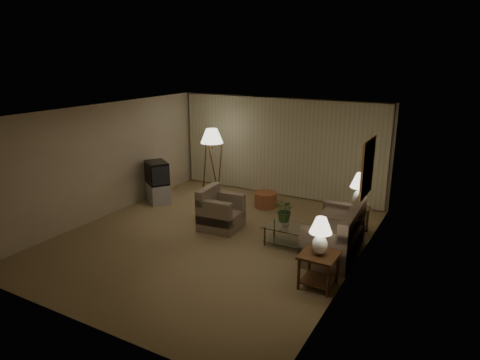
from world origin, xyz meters
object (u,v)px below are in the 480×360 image
(armchair, at_px, (221,213))
(table_lamp_far, at_px, (360,187))
(coffee_table, at_px, (291,234))
(tv_cabinet, at_px, (158,192))
(crt_tv, at_px, (157,173))
(table_lamp_near, at_px, (320,233))
(floor_lamp, at_px, (212,161))
(side_table_far, at_px, (358,216))
(vase, at_px, (285,222))
(sofa, at_px, (334,235))
(side_table_near, at_px, (319,264))
(ottoman, at_px, (266,200))

(armchair, bearing_deg, table_lamp_far, -70.17)
(coffee_table, distance_m, tv_cabinet, 4.29)
(coffee_table, relative_size, crt_tv, 1.32)
(table_lamp_near, height_order, floor_lamp, floor_lamp)
(side_table_far, distance_m, table_lamp_near, 2.67)
(vase, bearing_deg, crt_tv, 167.85)
(sofa, bearing_deg, vase, -87.04)
(side_table_far, distance_m, tv_cabinet, 5.22)
(side_table_near, bearing_deg, tv_cabinet, 157.81)
(armchair, distance_m, coffee_table, 1.76)
(side_table_far, distance_m, coffee_table, 1.69)
(armchair, relative_size, coffee_table, 0.89)
(sofa, height_order, side_table_far, sofa)
(side_table_far, xyz_separation_m, floor_lamp, (-4.18, 0.65, 0.59))
(crt_tv, bearing_deg, coffee_table, 22.84)
(armchair, distance_m, side_table_near, 3.08)
(floor_lamp, bearing_deg, ottoman, -4.18)
(tv_cabinet, relative_size, vase, 5.62)
(sofa, bearing_deg, floor_lamp, -117.97)
(crt_tv, bearing_deg, armchair, 17.48)
(sofa, xyz_separation_m, ottoman, (-2.35, 1.78, -0.20))
(coffee_table, bearing_deg, side_table_far, 53.37)
(table_lamp_far, height_order, tv_cabinet, table_lamp_far)
(tv_cabinet, xyz_separation_m, vase, (4.05, -0.87, 0.25))
(armchair, bearing_deg, crt_tv, 68.71)
(ottoman, bearing_deg, side_table_far, -11.94)
(table_lamp_near, distance_m, ottoman, 4.08)
(side_table_far, bearing_deg, sofa, -96.84)
(coffee_table, bearing_deg, sofa, 6.68)
(armchair, relative_size, ottoman, 1.73)
(table_lamp_far, xyz_separation_m, crt_tv, (-5.20, -0.48, -0.25))
(armchair, xyz_separation_m, side_table_near, (2.76, -1.37, 0.05))
(armchair, relative_size, vase, 5.95)
(floor_lamp, bearing_deg, sofa, -25.23)
(side_table_far, relative_size, table_lamp_far, 0.79)
(coffee_table, bearing_deg, table_lamp_near, -51.24)
(side_table_far, height_order, coffee_table, side_table_far)
(table_lamp_far, bearing_deg, armchair, -155.97)
(sofa, bearing_deg, table_lamp_far, 170.42)
(sofa, height_order, table_lamp_near, table_lamp_near)
(table_lamp_far, bearing_deg, vase, -130.52)
(ottoman, height_order, vase, vase)
(tv_cabinet, bearing_deg, armchair, 17.48)
(tv_cabinet, xyz_separation_m, crt_tv, (0.00, 0.00, 0.54))
(coffee_table, xyz_separation_m, crt_tv, (-4.20, 0.87, 0.52))
(armchair, xyz_separation_m, side_table_far, (2.76, 1.23, 0.02))
(sofa, distance_m, side_table_far, 1.26)
(table_lamp_near, relative_size, table_lamp_far, 0.85)
(table_lamp_near, relative_size, vase, 3.88)
(armchair, bearing_deg, side_table_far, -70.17)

